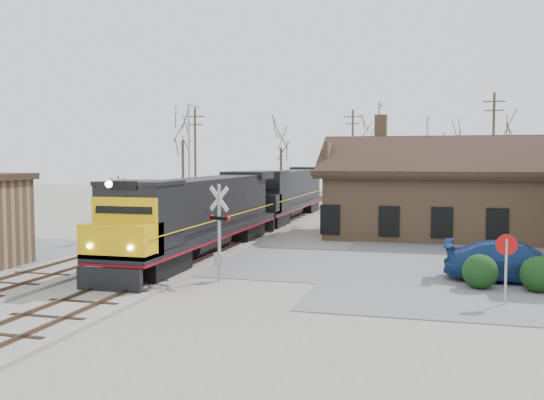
# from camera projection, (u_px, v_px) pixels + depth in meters

# --- Properties ---
(ground) EXTENTS (140.00, 140.00, 0.00)m
(ground) POSITION_uv_depth(u_px,v_px,m) (195.00, 258.00, 30.27)
(ground) COLOR #9E998F
(ground) RESTS_ON ground
(road) EXTENTS (60.00, 9.00, 0.03)m
(road) POSITION_uv_depth(u_px,v_px,m) (195.00, 258.00, 30.27)
(road) COLOR #5E5E63
(road) RESTS_ON ground
(track_main) EXTENTS (3.40, 90.00, 0.24)m
(track_main) POSITION_uv_depth(u_px,v_px,m) (272.00, 225.00, 44.73)
(track_main) COLOR #9E998F
(track_main) RESTS_ON ground
(track_siding) EXTENTS (3.40, 90.00, 0.24)m
(track_siding) POSITION_uv_depth(u_px,v_px,m) (215.00, 223.00, 45.88)
(track_siding) COLOR #9E998F
(track_siding) RESTS_ON ground
(depot) EXTENTS (15.20, 9.31, 7.90)m
(depot) POSITION_uv_depth(u_px,v_px,m) (441.00, 199.00, 38.60)
(depot) COLOR #916E4B
(depot) RESTS_ON ground
(locomotive_lead) EXTENTS (2.79, 18.68, 4.14)m
(locomotive_lead) POSITION_uv_depth(u_px,v_px,m) (198.00, 214.00, 30.58)
(locomotive_lead) COLOR black
(locomotive_lead) RESTS_ON ground
(locomotive_trailing) EXTENTS (2.79, 18.68, 3.92)m
(locomotive_trailing) POSITION_uv_depth(u_px,v_px,m) (286.00, 193.00, 48.85)
(locomotive_trailing) COLOR black
(locomotive_trailing) RESTS_ON ground
(crossbuck_near) EXTENTS (1.07, 0.51, 3.96)m
(crossbuck_near) POSITION_uv_depth(u_px,v_px,m) (219.00, 235.00, 24.61)
(crossbuck_near) COLOR #A5A8AD
(crossbuck_near) RESTS_ON ground
(crossbuck_far) EXTENTS (1.12, 0.30, 3.93)m
(crossbuck_far) POSITION_uv_depth(u_px,v_px,m) (119.00, 211.00, 36.29)
(crossbuck_far) COLOR #A5A8AD
(crossbuck_far) RESTS_ON ground
(do_not_enter_sign) EXTENTS (0.73, 0.09, 2.43)m
(do_not_enter_sign) POSITION_uv_depth(u_px,v_px,m) (506.00, 256.00, 20.56)
(do_not_enter_sign) COLOR #A5A8AD
(do_not_enter_sign) RESTS_ON ground
(parked_car) EXTENTS (5.73, 2.54, 1.64)m
(parked_car) POSITION_uv_depth(u_px,v_px,m) (516.00, 262.00, 24.48)
(parked_car) COLOR navy
(parked_car) RESTS_ON ground
(hedge_a) EXTENTS (1.34, 1.34, 1.34)m
(hedge_a) POSITION_uv_depth(u_px,v_px,m) (480.00, 272.00, 23.15)
(hedge_a) COLOR black
(hedge_a) RESTS_ON ground
(hedge_b) EXTENTS (1.35, 1.35, 1.35)m
(hedge_b) POSITION_uv_depth(u_px,v_px,m) (539.00, 275.00, 22.55)
(hedge_b) COLOR black
(hedge_b) RESTS_ON ground
(streetlight_a) EXTENTS (0.25, 2.04, 9.24)m
(streetlight_a) POSITION_uv_depth(u_px,v_px,m) (190.00, 156.00, 47.14)
(streetlight_a) COLOR #A5A8AD
(streetlight_a) RESTS_ON ground
(streetlight_b) EXTENTS (0.25, 2.04, 9.46)m
(streetlight_b) POSITION_uv_depth(u_px,v_px,m) (379.00, 155.00, 48.32)
(streetlight_b) COLOR #A5A8AD
(streetlight_b) RESTS_ON ground
(streetlight_c) EXTENTS (0.25, 2.04, 9.29)m
(streetlight_c) POSITION_uv_depth(u_px,v_px,m) (427.00, 156.00, 61.92)
(streetlight_c) COLOR #A5A8AD
(streetlight_c) RESTS_ON ground
(utility_pole_a) EXTENTS (2.00, 0.24, 9.89)m
(utility_pole_a) POSITION_uv_depth(u_px,v_px,m) (195.00, 156.00, 60.10)
(utility_pole_a) COLOR #382D23
(utility_pole_a) RESTS_ON ground
(utility_pole_b) EXTENTS (2.00, 0.24, 10.53)m
(utility_pole_b) POSITION_uv_depth(u_px,v_px,m) (352.00, 154.00, 69.84)
(utility_pole_b) COLOR #382D23
(utility_pole_b) RESTS_ON ground
(utility_pole_c) EXTENTS (2.00, 0.24, 10.88)m
(utility_pole_c) POSITION_uv_depth(u_px,v_px,m) (493.00, 151.00, 54.73)
(utility_pole_c) COLOR #382D23
(utility_pole_c) RESTS_ON ground
(tree_a) EXTENTS (4.62, 4.62, 11.33)m
(tree_a) POSITION_uv_depth(u_px,v_px,m) (183.00, 129.00, 65.32)
(tree_a) COLOR #382D23
(tree_a) RESTS_ON ground
(tree_b) EXTENTS (4.13, 4.13, 10.12)m
(tree_b) POSITION_uv_depth(u_px,v_px,m) (281.00, 139.00, 70.55)
(tree_b) COLOR #382D23
(tree_b) RESTS_ON ground
(tree_c) EXTENTS (4.81, 4.81, 11.78)m
(tree_c) POSITION_uv_depth(u_px,v_px,m) (368.00, 131.00, 77.65)
(tree_c) COLOR #382D23
(tree_c) RESTS_ON ground
(tree_d) EXTENTS (3.78, 3.78, 9.25)m
(tree_d) POSITION_uv_depth(u_px,v_px,m) (453.00, 144.00, 68.76)
(tree_d) COLOR #382D23
(tree_d) RESTS_ON ground
(tree_e) EXTENTS (4.14, 4.14, 10.13)m
(tree_e) POSITION_uv_depth(u_px,v_px,m) (515.00, 136.00, 60.11)
(tree_e) COLOR #382D23
(tree_e) RESTS_ON ground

